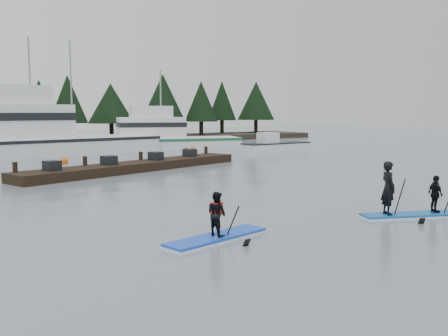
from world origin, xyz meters
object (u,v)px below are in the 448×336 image
fishing_boat_large (37,145)px  fishing_boat_medium (164,143)px  paddleboard_solo (217,225)px  floating_dock (137,166)px  paddleboard_duo (407,197)px

fishing_boat_large → fishing_boat_medium: bearing=-3.8°
fishing_boat_medium → paddleboard_solo: fishing_boat_medium is taller
fishing_boat_large → fishing_boat_medium: fishing_boat_large is taller
fishing_boat_medium → floating_dock: size_ratio=0.90×
fishing_boat_large → paddleboard_duo: size_ratio=5.70×
fishing_boat_large → paddleboard_duo: (4.29, -30.92, -0.13)m
floating_dock → paddleboard_solo: paddleboard_solo is taller
fishing_boat_medium → floating_dock: fishing_boat_medium is taller
paddleboard_duo → paddleboard_solo: bearing=-165.0°
fishing_boat_large → floating_dock: size_ratio=1.22×
fishing_boat_medium → paddleboard_duo: (-7.03, -31.16, 0.10)m
floating_dock → paddleboard_duo: paddleboard_duo is taller
fishing_boat_medium → floating_dock: 16.96m
paddleboard_duo → fishing_boat_medium: bearing=100.6°
fishing_boat_medium → paddleboard_duo: size_ratio=4.17×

